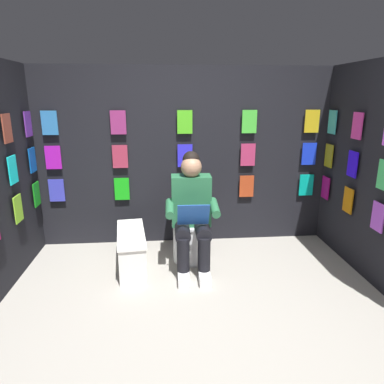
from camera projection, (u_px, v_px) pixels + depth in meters
The scene contains 6 objects.
ground_plane at pixel (203, 346), 2.49m from camera, with size 30.00×30.00×0.00m, color #9E998E.
display_wall_back at pixel (185, 157), 4.10m from camera, with size 3.46×0.14×2.05m.
display_wall_left at pixel (375, 173), 3.28m from camera, with size 0.14×1.91×2.05m.
toilet at pixel (190, 229), 3.79m from camera, with size 0.41×0.56×0.77m.
person_reading at pixel (192, 212), 3.50m from camera, with size 0.53×0.69×1.19m.
comic_longbox_near at pixel (132, 250), 3.59m from camera, with size 0.36×0.83×0.38m.
Camera 1 is at (0.26, 2.09, 1.72)m, focal length 32.65 mm.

